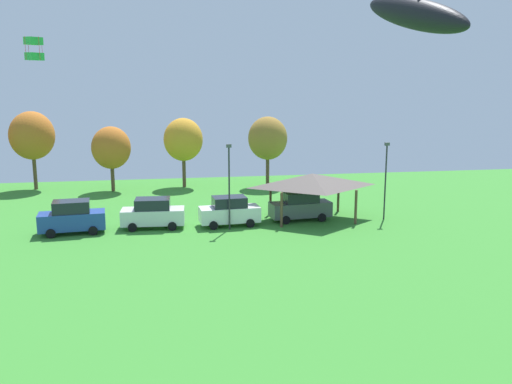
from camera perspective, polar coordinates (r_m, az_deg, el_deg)
kite_flying_3 at (r=20.70m, az=16.45°, el=17.53°), size 2.67×4.99×2.26m
kite_flying_5 at (r=38.21m, az=-22.34°, el=13.78°), size 1.24×1.24×1.46m
parked_car_leftmost at (r=40.22m, az=-18.80°, el=-2.54°), size 4.65×2.37×2.35m
parked_car_second_from_left at (r=40.26m, az=-10.79°, el=-2.21°), size 4.63×2.30×2.20m
parked_car_third_from_left at (r=40.24m, az=-2.81°, el=-2.03°), size 4.54×2.28×2.20m
parked_car_rightmost_in_row at (r=41.92m, az=4.68°, el=-1.51°), size 4.86×2.31×2.22m
park_pavilion at (r=42.03m, az=5.92°, el=1.25°), size 7.39×5.39×3.60m
light_post_0 at (r=38.66m, az=-2.84°, el=1.07°), size 0.36×0.20×6.20m
light_post_2 at (r=42.82m, az=13.49°, el=1.62°), size 0.36×0.20×6.01m
treeline_tree_1 at (r=58.21m, az=-22.51°, el=5.49°), size 4.35×4.35×7.80m
treeline_tree_2 at (r=54.87m, az=-15.00°, el=4.51°), size 3.78×3.78×6.39m
treeline_tree_3 at (r=55.71m, az=-7.67°, el=5.47°), size 3.96×3.96×7.07m
treeline_tree_4 at (r=55.54m, az=1.24°, el=5.66°), size 4.01×4.01×7.20m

